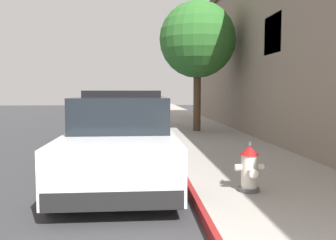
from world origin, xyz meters
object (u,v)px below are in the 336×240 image
parked_car_silver_ahead (126,115)px  street_tree (197,40)px  police_cruiser (122,140)px  parked_car_dark_far (135,105)px  fire_hydrant (249,169)px

parked_car_silver_ahead → street_tree: (2.69, -0.58, 2.82)m
police_cruiser → parked_car_dark_far: 17.06m
police_cruiser → parked_car_silver_ahead: bearing=91.4°
parked_car_dark_far → street_tree: size_ratio=1.00×
parked_car_dark_far → street_tree: street_tree is taller
parked_car_silver_ahead → fire_hydrant: 9.12m
parked_car_silver_ahead → parked_car_dark_far: 9.77m
fire_hydrant → street_tree: bearing=86.3°
fire_hydrant → parked_car_dark_far: bearing=95.9°
parked_car_silver_ahead → parked_car_dark_far: bearing=88.6°
police_cruiser → fire_hydrant: police_cruiser is taller
parked_car_dark_far → fire_hydrant: 18.72m
police_cruiser → parked_car_dark_far: police_cruiser is taller
police_cruiser → fire_hydrant: size_ratio=6.37×
street_tree → fire_hydrant: bearing=-93.7°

